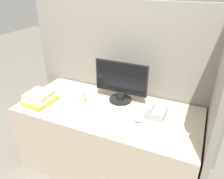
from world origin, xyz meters
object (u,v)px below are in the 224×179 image
Objects in this scene: monitor at (121,84)px; mouse at (138,120)px; desk_telephone at (156,112)px; coffee_cup at (80,97)px; book_stack at (40,98)px; keyboard at (105,114)px.

mouse is at bearing -45.44° from monitor.
desk_telephone is (0.38, -0.12, -0.14)m from monitor.
book_stack is at bearing -156.91° from coffee_cup.
desk_telephone is (1.08, 0.24, -0.01)m from book_stack.
keyboard is (-0.03, -0.31, -0.17)m from monitor.
monitor is 0.35m from keyboard.
desk_telephone is at bearing 24.22° from keyboard.
monitor is 2.79× the size of desk_telephone.
mouse reaches higher than keyboard.
desk_telephone reaches higher than keyboard.
book_stack is (-0.36, -0.16, -0.01)m from coffee_cup.
keyboard is 0.45m from desk_telephone.
book_stack is 1.11m from desk_telephone.
monitor is at bearing 85.16° from keyboard.
monitor is at bearing 162.42° from desk_telephone.
desk_telephone is at bearing 12.39° from book_stack.
desk_telephone is (0.72, 0.08, -0.02)m from coffee_cup.
coffee_cup reaches higher than keyboard.
mouse is (0.27, -0.28, -0.17)m from monitor.
desk_telephone is (0.11, 0.16, 0.03)m from mouse.
coffee_cup is at bearing 173.16° from mouse.
coffee_cup is at bearing 161.67° from keyboard.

